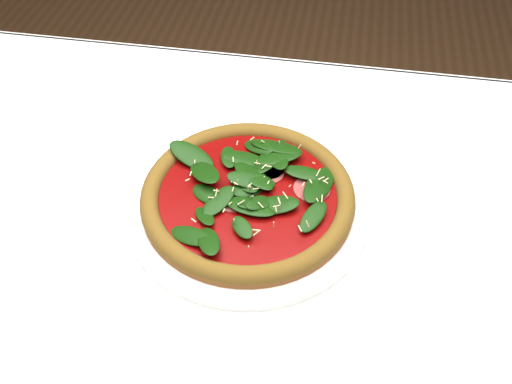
# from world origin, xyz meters

# --- Properties ---
(dining_table) EXTENTS (1.21, 0.81, 0.75)m
(dining_table) POSITION_xyz_m (0.00, 0.00, 0.65)
(dining_table) COLOR white
(dining_table) RESTS_ON ground
(plate) EXTENTS (0.34, 0.34, 0.01)m
(plate) POSITION_xyz_m (0.02, 0.03, 0.76)
(plate) COLOR white
(plate) RESTS_ON dining_table
(pizza) EXTENTS (0.35, 0.35, 0.04)m
(pizza) POSITION_xyz_m (0.02, 0.03, 0.78)
(pizza) COLOR #A25C27
(pizza) RESTS_ON plate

